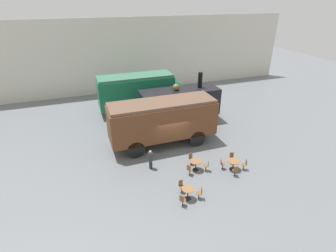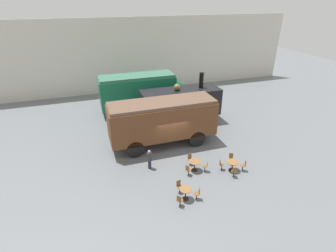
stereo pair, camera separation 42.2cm
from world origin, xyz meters
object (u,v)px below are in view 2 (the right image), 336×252
steam_locomotive (181,102)px  cafe_table_near (186,192)px  visitor_person (149,159)px  passenger_coach_wooden (162,119)px  cafe_chair_0 (198,193)px  cafe_table_mid (195,163)px  streamlined_locomotive (144,90)px  cafe_table_far (233,163)px

steam_locomotive → cafe_table_near: steam_locomotive is taller
steam_locomotive → visitor_person: size_ratio=4.94×
passenger_coach_wooden → cafe_chair_0: (0.06, -7.08, -1.83)m
cafe_table_mid → streamlined_locomotive: bearing=93.8°
streamlined_locomotive → passenger_coach_wooden: streamlined_locomotive is taller
steam_locomotive → cafe_table_mid: bearing=-103.3°
streamlined_locomotive → cafe_table_mid: streamlined_locomotive is taller
cafe_table_near → cafe_table_far: (4.29, 1.72, -0.01)m
visitor_person → steam_locomotive: bearing=53.6°
cafe_table_far → visitor_person: size_ratio=0.58×
steam_locomotive → cafe_table_near: size_ratio=9.64×
streamlined_locomotive → cafe_table_near: 14.51m
steam_locomotive → cafe_chair_0: bearing=-105.1°
cafe_chair_0 → streamlined_locomotive: bearing=-71.7°
passenger_coach_wooden → cafe_table_far: size_ratio=9.80×
cafe_table_near → visitor_person: bearing=108.3°
steam_locomotive → cafe_table_near: (-3.57, -10.37, -1.48)m
visitor_person → cafe_table_near: bearing=-71.7°
cafe_table_mid → visitor_person: size_ratio=0.56×
cafe_table_mid → visitor_person: bearing=157.2°
cafe_table_near → cafe_chair_0: bearing=-19.2°
passenger_coach_wooden → cafe_table_near: size_ratio=11.05×
cafe_table_mid → cafe_table_far: (2.57, -0.83, -0.03)m
cafe_table_mid → steam_locomotive: bearing=76.7°
passenger_coach_wooden → cafe_chair_0: passenger_coach_wooden is taller
streamlined_locomotive → steam_locomotive: size_ratio=1.27×
cafe_table_mid → cafe_chair_0: size_ratio=0.99×
steam_locomotive → passenger_coach_wooden: steam_locomotive is taller
cafe_table_near → visitor_person: visitor_person is taller
cafe_table_far → cafe_chair_0: cafe_chair_0 is taller
cafe_table_far → visitor_person: 5.93m
cafe_table_far → visitor_person: visitor_person is taller
passenger_coach_wooden → streamlined_locomotive: bearing=87.9°
streamlined_locomotive → visitor_person: streamlined_locomotive is taller
passenger_coach_wooden → cafe_table_near: 7.09m
passenger_coach_wooden → cafe_table_mid: bearing=-76.0°
cafe_table_mid → visitor_person: (-2.98, 1.25, 0.21)m
streamlined_locomotive → visitor_person: 10.89m
passenger_coach_wooden → cafe_table_far: 6.52m
steam_locomotive → streamlined_locomotive: bearing=123.4°
cafe_table_near → cafe_table_mid: bearing=56.1°
cafe_table_mid → cafe_chair_0: bearing=-109.8°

